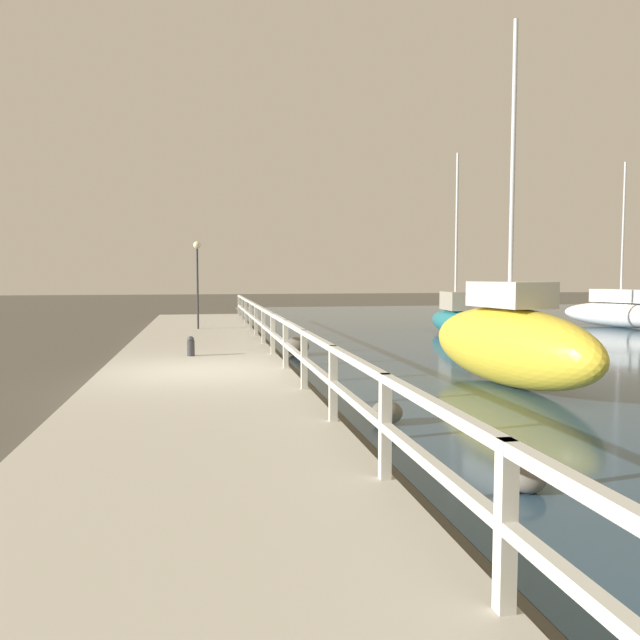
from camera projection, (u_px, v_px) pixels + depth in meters
ground_plane at (196, 386)px, 12.25m from camera, size 120.00×120.00×0.00m
dock_walkway at (196, 379)px, 12.23m from camera, size 3.75×36.00×0.31m
railing at (286, 336)px, 12.50m from camera, size 0.10×32.50×0.98m
boulder_downstream at (387, 413)px, 9.13m from camera, size 0.47×0.42×0.35m
boulder_upstream at (297, 346)px, 16.95m from camera, size 0.67×0.60×0.50m
boulder_far_strip at (528, 479)px, 6.26m from camera, size 0.38×0.34×0.28m
mooring_bollard at (191, 346)px, 14.46m from camera, size 0.17×0.17×0.46m
dock_lamp at (197, 265)px, 21.64m from camera, size 0.26×0.26×3.04m
sailboat_white at (620, 312)px, 26.05m from camera, size 3.06×5.56×6.82m
sailboat_teal at (455, 319)px, 22.36m from camera, size 1.57×5.15×6.48m
sailboat_yellow at (509, 342)px, 12.30m from camera, size 1.98×5.28×7.04m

